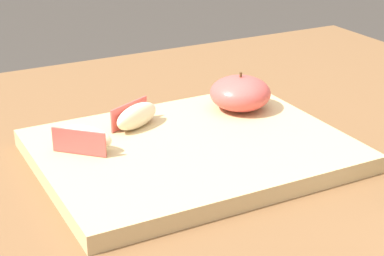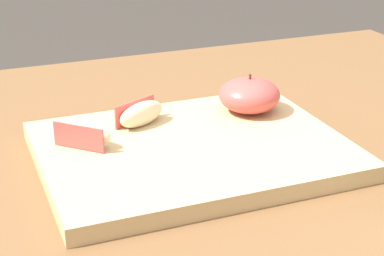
% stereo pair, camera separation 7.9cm
% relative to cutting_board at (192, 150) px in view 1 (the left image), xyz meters
% --- Properties ---
extents(dining_table, '(1.36, 0.97, 0.73)m').
position_rel_cutting_board_xyz_m(dining_table, '(-0.07, -0.02, -0.10)').
color(dining_table, brown).
rests_on(dining_table, ground_plane).
extents(cutting_board, '(0.38, 0.29, 0.02)m').
position_rel_cutting_board_xyz_m(cutting_board, '(0.00, 0.00, 0.00)').
color(cutting_board, tan).
rests_on(cutting_board, dining_table).
extents(apple_half_skin_up, '(0.09, 0.09, 0.05)m').
position_rel_cutting_board_xyz_m(apple_half_skin_up, '(0.12, 0.07, 0.03)').
color(apple_half_skin_up, '#D14C47').
rests_on(apple_half_skin_up, cutting_board).
extents(apple_wedge_front, '(0.07, 0.07, 0.03)m').
position_rel_cutting_board_xyz_m(apple_wedge_front, '(-0.13, 0.04, 0.03)').
color(apple_wedge_front, beige).
rests_on(apple_wedge_front, cutting_board).
extents(apple_wedge_near_knife, '(0.08, 0.06, 0.03)m').
position_rel_cutting_board_xyz_m(apple_wedge_near_knife, '(-0.04, 0.08, 0.03)').
color(apple_wedge_near_knife, beige).
rests_on(apple_wedge_near_knife, cutting_board).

